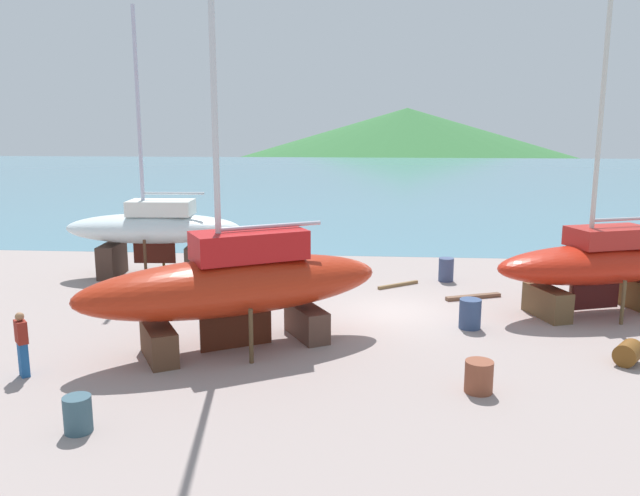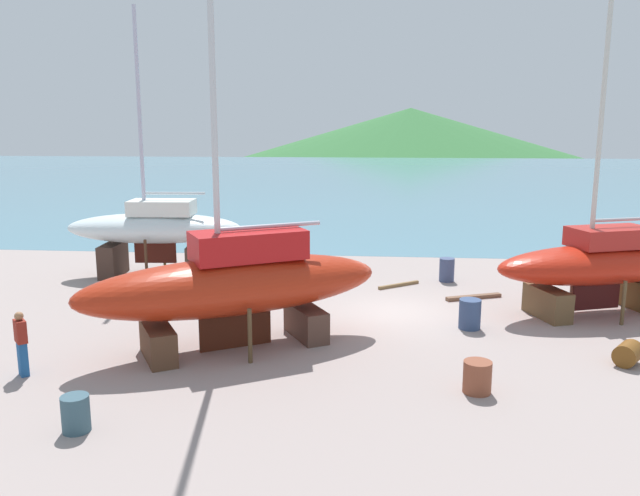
% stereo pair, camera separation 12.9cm
% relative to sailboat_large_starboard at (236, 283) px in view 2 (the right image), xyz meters
% --- Properties ---
extents(ground_plane, '(46.09, 46.09, 0.00)m').
position_rel_sailboat_large_starboard_xyz_m(ground_plane, '(4.57, 1.51, -1.90)').
color(ground_plane, gray).
extents(sea_water, '(151.32, 88.42, 0.01)m').
position_rel_sailboat_large_starboard_xyz_m(sea_water, '(4.57, 57.25, -1.90)').
color(sea_water, teal).
rests_on(sea_water, ground).
extents(headland_hill, '(140.64, 140.64, 20.35)m').
position_rel_sailboat_large_starboard_xyz_m(headland_hill, '(12.73, 157.24, -1.90)').
color(headland_hill, '#326C37').
rests_on(headland_hill, ground).
extents(sailboat_large_starboard, '(8.81, 6.40, 14.94)m').
position_rel_sailboat_large_starboard_xyz_m(sailboat_large_starboard, '(0.00, 0.00, 0.00)').
color(sailboat_large_starboard, '#513322').
rests_on(sailboat_large_starboard, ground).
extents(sailboat_far_slipway, '(7.77, 4.68, 12.05)m').
position_rel_sailboat_large_starboard_xyz_m(sailboat_far_slipway, '(11.38, 4.35, -0.19)').
color(sailboat_far_slipway, brown).
rests_on(sailboat_far_slipway, ground).
extents(sailboat_small_center, '(7.38, 2.85, 10.86)m').
position_rel_sailboat_large_starboard_xyz_m(sailboat_small_center, '(-5.23, 8.27, 0.06)').
color(sailboat_small_center, '#432F27').
rests_on(sailboat_small_center, ground).
extents(worker, '(0.47, 0.49, 1.69)m').
position_rel_sailboat_large_starboard_xyz_m(worker, '(-4.98, -2.53, -1.03)').
color(worker, '#1E508C').
rests_on(worker, ground).
extents(barrel_ochre, '(0.95, 0.98, 0.61)m').
position_rel_sailboat_large_starboard_xyz_m(barrel_ochre, '(10.66, -0.41, -1.59)').
color(barrel_ochre, brown).
rests_on(barrel_ochre, ground).
extents(barrel_rust_mid, '(0.71, 0.71, 0.95)m').
position_rel_sailboat_large_starboard_xyz_m(barrel_rust_mid, '(6.82, 8.39, -1.43)').
color(barrel_rust_mid, '#3A476C').
rests_on(barrel_rust_mid, ground).
extents(barrel_tar_black, '(0.79, 0.79, 0.78)m').
position_rel_sailboat_large_starboard_xyz_m(barrel_tar_black, '(-2.25, -5.30, -1.51)').
color(barrel_tar_black, '#365462').
rests_on(barrel_tar_black, ground).
extents(barrel_tipped_center, '(0.94, 0.94, 0.94)m').
position_rel_sailboat_large_starboard_xyz_m(barrel_tipped_center, '(6.89, 2.32, -1.43)').
color(barrel_tipped_center, navy).
rests_on(barrel_tipped_center, ground).
extents(barrel_tipped_right, '(0.93, 0.93, 0.77)m').
position_rel_sailboat_large_starboard_xyz_m(barrel_tipped_right, '(6.39, -2.57, -1.51)').
color(barrel_tipped_right, brown).
rests_on(barrel_tipped_right, ground).
extents(timber_long_fore, '(1.63, 1.25, 0.12)m').
position_rel_sailboat_large_starboard_xyz_m(timber_long_fore, '(4.85, 7.36, -1.84)').
color(timber_long_fore, olive).
rests_on(timber_long_fore, ground).
extents(timber_plank_far, '(2.11, 1.03, 0.13)m').
position_rel_sailboat_large_starboard_xyz_m(timber_plank_far, '(7.54, 5.80, -1.83)').
color(timber_plank_far, brown).
rests_on(timber_plank_far, ground).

